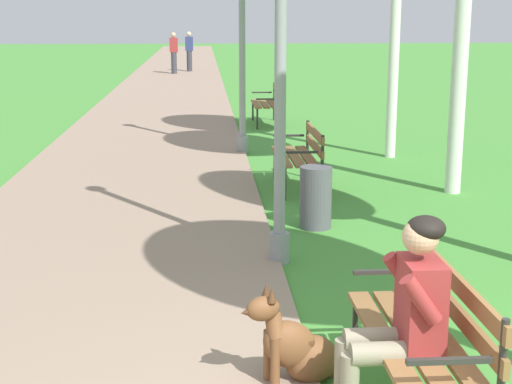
{
  "coord_description": "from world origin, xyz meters",
  "views": [
    {
      "loc": [
        -0.97,
        -3.26,
        2.35
      ],
      "look_at": [
        -0.53,
        2.93,
        0.9
      ],
      "focal_mm": 53.5,
      "sensor_mm": 36.0,
      "label": 1
    }
  ],
  "objects": [
    {
      "name": "paved_path",
      "position": [
        -1.99,
        24.0,
        0.02
      ],
      "size": [
        3.5,
        60.0,
        0.04
      ],
      "primitive_type": "cube",
      "color": "gray",
      "rests_on": "ground"
    },
    {
      "name": "park_bench_near",
      "position": [
        0.37,
        0.93,
        0.51
      ],
      "size": [
        0.55,
        1.5,
        0.85
      ],
      "color": "olive",
      "rests_on": "ground"
    },
    {
      "name": "park_bench_mid",
      "position": [
        0.38,
        6.96,
        0.51
      ],
      "size": [
        0.55,
        1.5,
        0.85
      ],
      "color": "olive",
      "rests_on": "ground"
    },
    {
      "name": "park_bench_far",
      "position": [
        0.47,
        13.22,
        0.51
      ],
      "size": [
        0.55,
        1.5,
        0.85
      ],
      "color": "olive",
      "rests_on": "ground"
    },
    {
      "name": "person_seated_on_near_bench",
      "position": [
        0.16,
        0.79,
        0.68
      ],
      "size": [
        0.74,
        0.49,
        1.25
      ],
      "color": "gray",
      "rests_on": "ground"
    },
    {
      "name": "dog_brown",
      "position": [
        -0.38,
        1.26,
        0.26
      ],
      "size": [
        0.81,
        0.41,
        0.71
      ],
      "color": "brown",
      "rests_on": "ground"
    },
    {
      "name": "lamp_post_near",
      "position": [
        -0.25,
        3.76,
        2.21
      ],
      "size": [
        0.24,
        0.24,
        4.28
      ],
      "color": "gray",
      "rests_on": "ground"
    },
    {
      "name": "lamp_post_mid",
      "position": [
        -0.28,
        9.75,
        2.28
      ],
      "size": [
        0.24,
        0.24,
        4.41
      ],
      "color": "gray",
      "rests_on": "ground"
    },
    {
      "name": "litter_bin",
      "position": [
        0.28,
        4.96,
        0.35
      ],
      "size": [
        0.36,
        0.36,
        0.7
      ],
      "primitive_type": "cylinder",
      "color": "#515156",
      "rests_on": "ground"
    },
    {
      "name": "pedestrian_distant",
      "position": [
        -2.06,
        27.47,
        0.84
      ],
      "size": [
        0.32,
        0.22,
        1.65
      ],
      "color": "#383842",
      "rests_on": "ground"
    },
    {
      "name": "pedestrian_further_distant",
      "position": [
        -1.47,
        28.7,
        0.84
      ],
      "size": [
        0.32,
        0.22,
        1.65
      ],
      "color": "#383842",
      "rests_on": "ground"
    }
  ]
}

